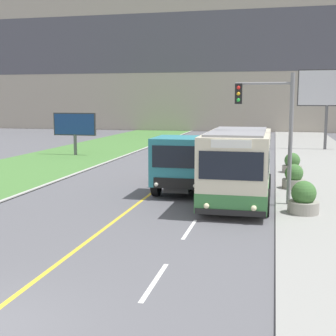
% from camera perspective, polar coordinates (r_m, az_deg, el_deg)
% --- Properties ---
extents(lane_marking_centre, '(2.88, 140.00, 0.01)m').
position_cam_1_polar(lane_marking_centre, '(11.72, -13.45, -12.91)').
color(lane_marking_centre, gold).
rests_on(lane_marking_centre, ground_plane).
extents(apartment_block_background, '(80.00, 8.04, 22.57)m').
position_cam_1_polar(apartment_block_background, '(67.58, 8.46, 14.22)').
color(apartment_block_background, '#A89E8E').
rests_on(apartment_block_background, ground_plane).
extents(city_bus, '(2.64, 6.12, 3.00)m').
position_cam_1_polar(city_bus, '(18.94, 8.45, 0.07)').
color(city_bus, beige).
rests_on(city_bus, ground_plane).
extents(dump_truck, '(2.47, 6.93, 2.59)m').
position_cam_1_polar(dump_truck, '(21.38, 2.11, 0.49)').
color(dump_truck, black).
rests_on(dump_truck, ground_plane).
extents(traffic_light_mast, '(2.28, 0.32, 5.24)m').
position_cam_1_polar(traffic_light_mast, '(18.93, 12.67, 5.56)').
color(traffic_light_mast, slate).
rests_on(traffic_light_mast, ground_plane).
extents(billboard_large, '(4.83, 0.24, 6.71)m').
position_cam_1_polar(billboard_large, '(41.47, 18.88, 8.94)').
color(billboard_large, '#59595B').
rests_on(billboard_large, ground_plane).
extents(billboard_small, '(3.37, 0.24, 3.24)m').
position_cam_1_polar(billboard_small, '(36.36, -11.31, 5.10)').
color(billboard_small, '#59595B').
rests_on(billboard_small, ground_plane).
extents(planter_round_near, '(1.13, 1.13, 1.20)m').
position_cam_1_polar(planter_round_near, '(17.83, 16.19, -3.67)').
color(planter_round_near, gray).
rests_on(planter_round_near, sidewalk_right).
extents(planter_round_second, '(1.07, 1.07, 1.15)m').
position_cam_1_polar(planter_round_second, '(22.73, 15.09, -1.16)').
color(planter_round_second, gray).
rests_on(planter_round_second, sidewalk_right).
extents(planter_round_third, '(1.10, 1.10, 1.13)m').
position_cam_1_polar(planter_round_third, '(27.67, 14.90, 0.48)').
color(planter_round_third, gray).
rests_on(planter_round_third, sidewalk_right).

